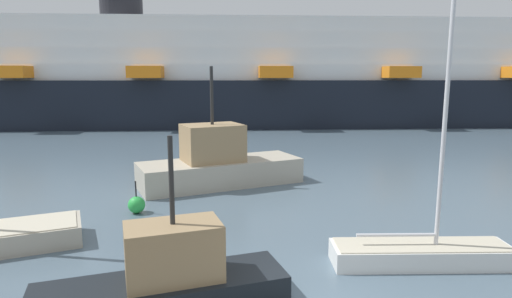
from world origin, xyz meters
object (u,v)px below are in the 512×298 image
object	(u,v)px
fishing_boat_0	(166,280)
channel_buoy_1	(137,205)
cruise_ship	(268,78)
sailboat_1	(421,251)
fishing_boat_1	(218,164)

from	to	relation	value
fishing_boat_0	channel_buoy_1	bearing A→B (deg)	91.85
cruise_ship	sailboat_1	bearing A→B (deg)	-88.17
channel_buoy_1	fishing_boat_0	bearing A→B (deg)	-75.39
sailboat_1	cruise_ship	world-z (taller)	cruise_ship
sailboat_1	fishing_boat_0	xyz separation A→B (m)	(-7.77, -1.82, 0.35)
fishing_boat_0	fishing_boat_1	distance (m)	12.83
sailboat_1	cruise_ship	size ratio (longest dim) A/B	0.08
fishing_boat_1	fishing_boat_0	bearing A→B (deg)	63.99
sailboat_1	fishing_boat_0	size ratio (longest dim) A/B	1.23
fishing_boat_0	fishing_boat_1	world-z (taller)	fishing_boat_1
sailboat_1	channel_buoy_1	bearing A→B (deg)	152.50
fishing_boat_0	fishing_boat_1	size ratio (longest dim) A/B	0.71
sailboat_1	fishing_boat_1	distance (m)	12.58
fishing_boat_0	cruise_ship	distance (m)	44.74
sailboat_1	fishing_boat_1	xyz separation A→B (m)	(-6.22, 10.91, 0.72)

